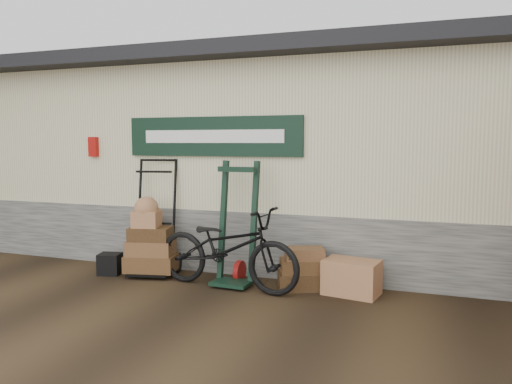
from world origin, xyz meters
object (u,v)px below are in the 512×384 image
(green_barrow, at_px, (237,223))
(bicycle, at_px, (227,243))
(porter_trolley, at_px, (155,215))
(black_trunk, at_px, (110,264))
(suitcase_stack, at_px, (302,268))
(wicker_hamper, at_px, (352,277))

(green_barrow, relative_size, bicycle, 0.80)
(porter_trolley, relative_size, black_trunk, 5.56)
(porter_trolley, bearing_deg, black_trunk, -164.76)
(green_barrow, distance_m, suitcase_stack, 1.03)
(wicker_hamper, xyz_separation_m, black_trunk, (-3.38, -0.22, -0.07))
(suitcase_stack, height_order, bicycle, bicycle)
(green_barrow, relative_size, black_trunk, 5.42)
(wicker_hamper, bearing_deg, black_trunk, -176.35)
(porter_trolley, bearing_deg, suitcase_stack, -13.67)
(porter_trolley, bearing_deg, green_barrow, -18.06)
(suitcase_stack, distance_m, black_trunk, 2.76)
(suitcase_stack, distance_m, bicycle, 1.02)
(suitcase_stack, bearing_deg, green_barrow, -174.74)
(porter_trolley, bearing_deg, bicycle, -28.38)
(wicker_hamper, height_order, black_trunk, wicker_hamper)
(porter_trolley, bearing_deg, wicker_hamper, -13.96)
(wicker_hamper, bearing_deg, green_barrow, -178.04)
(black_trunk, bearing_deg, porter_trolley, 27.58)
(bicycle, bearing_deg, green_barrow, -2.44)
(porter_trolley, height_order, suitcase_stack, porter_trolley)
(green_barrow, bearing_deg, bicycle, -96.70)
(porter_trolley, distance_m, green_barrow, 1.31)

